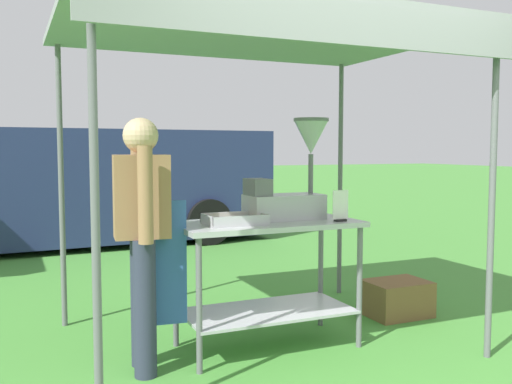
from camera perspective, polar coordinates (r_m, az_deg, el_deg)
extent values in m
plane|color=#478E38|center=(8.75, -11.13, -5.01)|extent=(70.00, 70.00, 0.00)
cylinder|color=slate|center=(2.84, -15.95, -1.96)|extent=(0.04, 0.04, 2.22)
cylinder|color=slate|center=(4.08, 22.76, -0.25)|extent=(0.04, 0.04, 2.22)
cylinder|color=slate|center=(4.70, -19.08, 0.42)|extent=(0.04, 0.04, 2.22)
cylinder|color=slate|center=(5.54, 8.51, 1.18)|extent=(0.04, 0.04, 2.22)
cube|color=#939399|center=(4.17, 0.29, 15.87)|extent=(2.77, 2.08, 0.05)
cube|color=#939399|center=(3.25, 8.04, 16.70)|extent=(2.77, 0.02, 0.24)
cube|color=#B7B7BC|center=(3.99, 1.16, -3.24)|extent=(1.29, 0.64, 0.04)
cube|color=#B7B7BC|center=(4.12, 1.14, -11.93)|extent=(1.19, 0.59, 0.02)
cylinder|color=slate|center=(3.62, -5.77, -11.39)|extent=(0.04, 0.04, 0.87)
cylinder|color=slate|center=(4.13, 10.41, -9.44)|extent=(0.04, 0.04, 0.87)
cylinder|color=slate|center=(4.12, -8.14, -9.44)|extent=(0.04, 0.04, 0.87)
cylinder|color=slate|center=(4.58, 6.56, -8.03)|extent=(0.04, 0.04, 0.87)
cube|color=#B7B7BC|center=(3.83, -2.18, -3.20)|extent=(0.40, 0.27, 0.01)
cube|color=#B7B7BC|center=(3.71, -1.44, -2.89)|extent=(0.40, 0.01, 0.06)
cube|color=#B7B7BC|center=(3.95, -2.87, -2.45)|extent=(0.40, 0.01, 0.06)
cube|color=#B7B7BC|center=(3.76, -4.94, -2.80)|extent=(0.01, 0.27, 0.06)
cube|color=#B7B7BC|center=(3.90, 0.48, -2.53)|extent=(0.01, 0.27, 0.06)
torus|color=#EAB251|center=(3.85, 0.26, -2.93)|extent=(0.08, 0.08, 0.02)
torus|color=#EAB251|center=(3.92, -1.24, -2.80)|extent=(0.09, 0.09, 0.02)
torus|color=#EAB251|center=(3.77, -3.93, -3.11)|extent=(0.08, 0.08, 0.02)
torus|color=#EAB251|center=(3.90, -2.59, -2.85)|extent=(0.09, 0.09, 0.02)
torus|color=#EAB251|center=(3.72, -3.02, -3.19)|extent=(0.07, 0.07, 0.02)
torus|color=#EAB251|center=(3.87, -3.63, -2.91)|extent=(0.08, 0.08, 0.02)
torus|color=#EAB251|center=(3.80, -1.49, -3.03)|extent=(0.09, 0.09, 0.02)
torus|color=#EAB251|center=(3.86, -1.95, -2.91)|extent=(0.09, 0.09, 0.02)
torus|color=#EAB251|center=(3.81, -4.56, -3.03)|extent=(0.08, 0.08, 0.02)
torus|color=#EAB251|center=(3.80, -0.52, -3.03)|extent=(0.08, 0.08, 0.02)
cube|color=#B7B7BC|center=(4.11, 2.85, -1.50)|extent=(0.56, 0.28, 0.18)
cube|color=slate|center=(4.01, 0.18, 0.50)|extent=(0.14, 0.22, 0.12)
cylinder|color=slate|center=(4.20, 5.55, 1.84)|extent=(0.04, 0.04, 0.29)
cone|color=#B7B7BC|center=(4.20, 5.58, 5.48)|extent=(0.25, 0.25, 0.24)
cylinder|color=slate|center=(4.20, 5.59, 7.28)|extent=(0.26, 0.26, 0.02)
cube|color=black|center=(4.03, 8.52, -2.84)|extent=(0.08, 0.05, 0.02)
cube|color=white|center=(4.02, 8.54, -1.28)|extent=(0.13, 0.02, 0.20)
cylinder|color=#2D3347|center=(3.81, -11.49, -10.69)|extent=(0.14, 0.14, 0.86)
cylinder|color=#2D3347|center=(3.62, -11.16, -11.50)|extent=(0.14, 0.14, 0.86)
cube|color=#9E704C|center=(3.60, -11.50, -0.43)|extent=(0.36, 0.26, 0.52)
cube|color=#335BA3|center=(3.67, -9.52, -7.10)|extent=(0.32, 0.06, 0.80)
cylinder|color=#9E704C|center=(3.81, -11.84, 0.22)|extent=(0.10, 0.10, 0.58)
cylinder|color=#9E704C|center=(3.38, -11.12, -0.29)|extent=(0.10, 0.10, 0.58)
sphere|color=#DBB28E|center=(3.59, -11.59, 5.63)|extent=(0.22, 0.22, 0.22)
cube|color=brown|center=(5.02, 14.05, -10.38)|extent=(0.52, 0.39, 0.30)
cube|color=navy|center=(8.80, -17.90, 0.75)|extent=(5.76, 2.10, 1.60)
cylinder|color=black|center=(8.39, -4.87, -3.00)|extent=(0.69, 0.26, 0.68)
cylinder|color=black|center=(10.14, -8.63, -1.76)|extent=(0.69, 0.26, 0.68)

